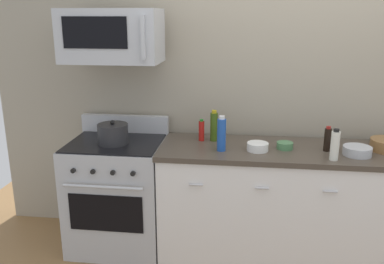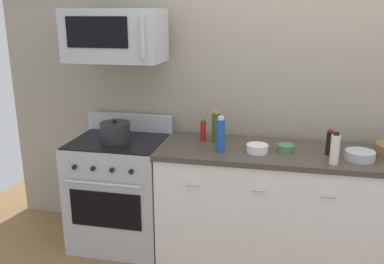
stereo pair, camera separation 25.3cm
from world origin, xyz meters
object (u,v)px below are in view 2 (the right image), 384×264
at_px(microwave, 115,35).
at_px(range_oven, 121,191).
at_px(bottle_soda_blue, 221,135).
at_px(stockpot, 115,132).
at_px(bowl_steel_prep, 360,155).
at_px(bowl_white_ceramic, 257,148).
at_px(bottle_vinegar_white, 335,149).
at_px(bowl_green_glaze, 286,148).
at_px(bottle_soy_sauce_dark, 330,143).
at_px(bottle_olive_oil, 216,127).
at_px(bottle_hot_sauce_red, 203,131).

bearing_deg(microwave, range_oven, -90.29).
xyz_separation_m(bottle_soda_blue, stockpot, (-0.86, 0.06, -0.05)).
relative_size(bottle_soda_blue, bowl_steel_prep, 1.31).
xyz_separation_m(bottle_soda_blue, bowl_white_ceramic, (0.27, 0.03, -0.10)).
bearing_deg(bottle_vinegar_white, stockpot, 174.33).
height_order(bowl_white_ceramic, bowl_green_glaze, bowl_white_ceramic).
relative_size(range_oven, bowl_steel_prep, 5.22).
relative_size(bowl_white_ceramic, stockpot, 0.67).
bearing_deg(bottle_soda_blue, microwave, 169.52).
distance_m(bowl_white_ceramic, bowl_green_glaze, 0.22).
height_order(bottle_soy_sauce_dark, stockpot, stockpot).
bearing_deg(bottle_vinegar_white, bottle_soy_sauce_dark, 93.59).
distance_m(bottle_soy_sauce_dark, bowl_green_glaze, 0.31).
bearing_deg(bowl_steel_prep, bottle_soda_blue, -178.86).
relative_size(bottle_olive_oil, bowl_steel_prep, 1.23).
xyz_separation_m(bottle_soda_blue, bottle_hot_sauce_red, (-0.17, 0.23, -0.04)).
relative_size(bottle_olive_oil, stockpot, 1.05).
relative_size(bottle_soy_sauce_dark, bowl_white_ceramic, 1.18).
height_order(microwave, bowl_white_ceramic, microwave).
xyz_separation_m(microwave, bottle_olive_oil, (0.78, 0.09, -0.71)).
xyz_separation_m(bottle_vinegar_white, bowl_steel_prep, (0.19, 0.12, -0.07)).
bearing_deg(range_oven, bowl_steel_prep, -2.92).
bearing_deg(bowl_green_glaze, bowl_white_ceramic, -161.94).
xyz_separation_m(bottle_soda_blue, bottle_vinegar_white, (0.80, -0.10, -0.02)).
bearing_deg(stockpot, bottle_soda_blue, -4.03).
bearing_deg(bowl_white_ceramic, bottle_soda_blue, -172.92).
relative_size(bowl_white_ceramic, bowl_green_glaze, 1.30).
distance_m(bottle_soda_blue, bowl_green_glaze, 0.50).
distance_m(bottle_soda_blue, bottle_soy_sauce_dark, 0.79).
height_order(range_oven, bowl_steel_prep, range_oven).
height_order(bottle_olive_oil, bottle_soy_sauce_dark, bottle_olive_oil).
relative_size(microwave, bottle_soda_blue, 2.77).
relative_size(bottle_soy_sauce_dark, bowl_steel_prep, 0.93).
distance_m(bowl_steel_prep, bowl_white_ceramic, 0.72).
relative_size(range_oven, bowl_white_ceramic, 6.65).
distance_m(microwave, bottle_soy_sauce_dark, 1.80).
relative_size(microwave, stockpot, 3.10).
bearing_deg(bottle_soda_blue, bowl_white_ceramic, 7.08).
bearing_deg(bottle_soy_sauce_dark, range_oven, 179.22).
bearing_deg(microwave, bowl_steel_prep, -4.30).
bearing_deg(bottle_olive_oil, microwave, -173.73).
distance_m(bottle_vinegar_white, stockpot, 1.66).
relative_size(range_oven, bowl_green_glaze, 8.64).
bearing_deg(bowl_white_ceramic, bowl_green_glaze, 18.06).
xyz_separation_m(range_oven, stockpot, (0.00, -0.05, 0.53)).
bearing_deg(bottle_vinegar_white, bowl_steel_prep, 33.19).
relative_size(bottle_vinegar_white, bowl_steel_prep, 1.11).
xyz_separation_m(bottle_soda_blue, bowl_steel_prep, (0.99, 0.02, -0.09)).
height_order(bottle_soy_sauce_dark, bowl_green_glaze, bottle_soy_sauce_dark).
bearing_deg(range_oven, microwave, 89.71).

